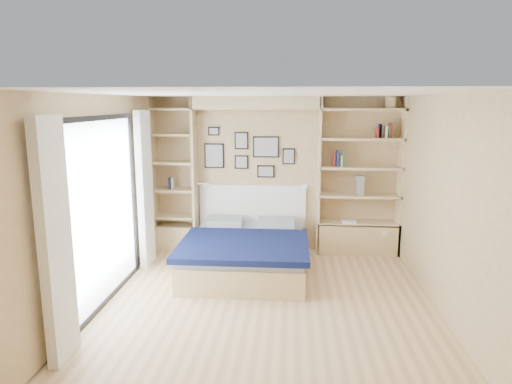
{
  "coord_description": "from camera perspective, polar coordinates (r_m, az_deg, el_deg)",
  "views": [
    {
      "loc": [
        0.26,
        -5.14,
        2.4
      ],
      "look_at": [
        -0.21,
        0.9,
        1.21
      ],
      "focal_mm": 32.0,
      "sensor_mm": 36.0,
      "label": 1
    }
  ],
  "objects": [
    {
      "name": "ground",
      "position": [
        5.68,
        1.45,
        -13.93
      ],
      "size": [
        4.5,
        4.5,
        0.0
      ],
      "primitive_type": "plane",
      "color": "#DCBA81",
      "rests_on": "ground"
    },
    {
      "name": "room_shell",
      "position": [
        6.82,
        -1.07,
        -0.11
      ],
      "size": [
        4.5,
        4.5,
        4.5
      ],
      "color": "tan",
      "rests_on": "ground"
    },
    {
      "name": "bed",
      "position": [
        6.69,
        -1.21,
        -7.42
      ],
      "size": [
        1.76,
        2.16,
        1.07
      ],
      "color": "#D5BC84",
      "rests_on": "ground"
    },
    {
      "name": "photo_gallery",
      "position": [
        7.44,
        -1.08,
        4.94
      ],
      "size": [
        1.48,
        0.02,
        0.82
      ],
      "color": "black",
      "rests_on": "ground"
    },
    {
      "name": "reading_lamps",
      "position": [
        7.28,
        -0.04,
        0.8
      ],
      "size": [
        1.92,
        0.12,
        0.15
      ],
      "color": "silver",
      "rests_on": "ground"
    },
    {
      "name": "shelf_decor",
      "position": [
        7.31,
        12.12,
        5.43
      ],
      "size": [
        3.57,
        0.23,
        2.03
      ],
      "color": "#A51E1E",
      "rests_on": "ground"
    },
    {
      "name": "deck_chair",
      "position": [
        6.55,
        -28.0,
        -8.34
      ],
      "size": [
        0.51,
        0.8,
        0.78
      ],
      "rotation": [
        0.0,
        0.0,
        0.07
      ],
      "color": "tan",
      "rests_on": "ground"
    }
  ]
}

